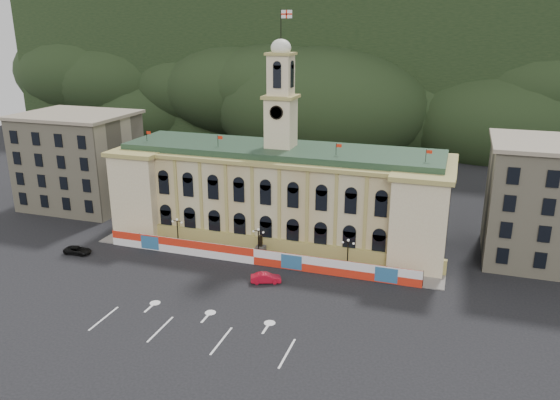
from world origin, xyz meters
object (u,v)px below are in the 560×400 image
(red_sedan, at_px, (266,278))
(black_suv, at_px, (78,250))
(lamp_center, at_px, (258,241))
(statue, at_px, (261,250))

(red_sedan, relative_size, black_suv, 1.01)
(lamp_center, relative_size, red_sedan, 1.13)
(statue, relative_size, red_sedan, 0.81)
(statue, height_order, black_suv, statue)
(statue, relative_size, black_suv, 0.82)
(lamp_center, distance_m, red_sedan, 8.56)
(lamp_center, distance_m, black_suv, 29.11)
(statue, distance_m, black_suv, 29.27)
(lamp_center, bearing_deg, statue, 90.00)
(lamp_center, bearing_deg, red_sedan, -62.27)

